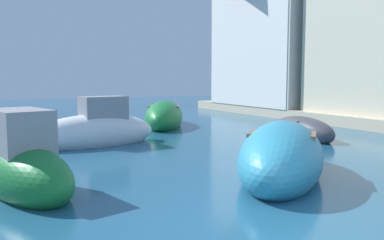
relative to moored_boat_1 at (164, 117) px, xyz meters
The scene contains 8 objects.
ground 13.17m from the moored_boat_1, 104.97° to the right, with size 80.00×80.00×0.00m, color #1E5170.
moored_boat_1 is the anchor object (origin of this frame).
moored_boat_2 9.98m from the moored_boat_1, 98.48° to the right, with size 4.34×4.37×1.56m.
moored_boat_3 5.47m from the moored_boat_1, 136.80° to the right, with size 4.36×2.12×1.83m.
moored_boat_7 10.77m from the moored_boat_1, 127.05° to the right, with size 1.99×3.33×1.81m.
moored_boat_8 6.36m from the moored_boat_1, 63.34° to the right, with size 1.38×3.24×1.01m.
waterfront_building_annex 11.04m from the moored_boat_1, 19.50° to the left, with size 6.37×8.23×8.23m.
waterfront_building_far 11.06m from the moored_boat_1, 19.86° to the left, with size 6.45×8.09×8.22m.
Camera 1 is at (-3.74, -4.03, 2.14)m, focal length 38.52 mm.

